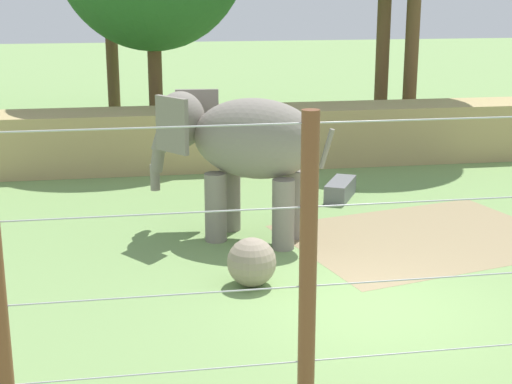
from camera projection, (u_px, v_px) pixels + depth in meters
The scene contains 7 objects.
ground_plane at pixel (374, 305), 12.52m from camera, with size 120.00×120.00×0.00m, color #759956.
dirt_patch at pixel (424, 237), 15.88m from camera, with size 5.39×4.03×0.01m, color #937F5B.
embankment_wall at pixel (263, 136), 22.15m from camera, with size 36.00×1.80×1.65m, color tan.
elephant at pixel (241, 144), 15.42m from camera, with size 3.61×2.80×2.95m.
enrichment_ball at pixel (252, 262), 13.25m from camera, with size 0.86×0.86×0.86m, color gray.
cable_fence at pixel (455, 259), 9.24m from camera, with size 11.65×0.21×3.72m.
feed_trough at pixel (340, 189), 18.75m from camera, with size 1.10×1.47×0.44m.
Camera 1 is at (-3.83, -11.12, 5.05)m, focal length 54.05 mm.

